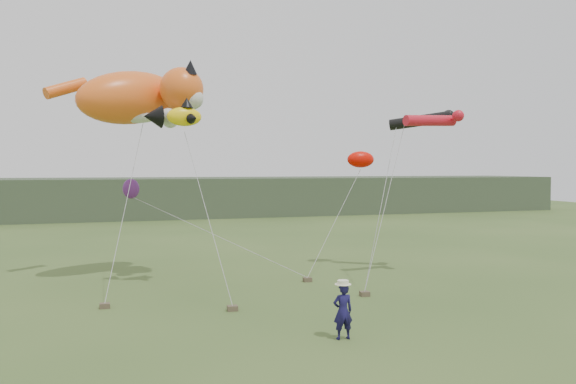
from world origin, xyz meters
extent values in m
plane|color=#385123|center=(0.00, 0.00, 0.00)|extent=(120.00, 120.00, 0.00)
cube|color=#2D3D28|center=(0.00, 45.00, 2.00)|extent=(90.00, 12.00, 4.00)
imported|color=#151142|center=(1.30, -0.83, 0.84)|extent=(0.61, 0.40, 1.68)
cube|color=brown|center=(-5.54, 5.11, 0.09)|extent=(0.36, 0.29, 0.19)
cube|color=brown|center=(-1.18, 3.39, 0.09)|extent=(0.36, 0.29, 0.19)
cube|color=brown|center=(4.29, 4.10, 0.09)|extent=(0.36, 0.29, 0.19)
cube|color=brown|center=(3.05, 7.44, 0.09)|extent=(0.36, 0.29, 0.19)
ellipsoid|color=orange|center=(-4.40, 10.47, 8.28)|extent=(5.94, 4.73, 3.04)
sphere|color=orange|center=(-2.24, 9.39, 8.60)|extent=(1.95, 1.95, 1.95)
cone|color=black|center=(-1.91, 8.85, 9.52)|extent=(0.61, 0.74, 0.73)
cone|color=black|center=(-1.70, 9.93, 9.52)|extent=(0.61, 0.70, 0.69)
sphere|color=silver|center=(-1.81, 9.07, 8.17)|extent=(0.97, 0.97, 0.97)
ellipsoid|color=silver|center=(-4.19, 10.15, 7.41)|extent=(1.91, 0.95, 0.60)
sphere|color=silver|center=(-2.89, 8.74, 7.30)|extent=(0.76, 0.76, 0.76)
sphere|color=silver|center=(-2.67, 10.26, 7.30)|extent=(0.76, 0.76, 0.76)
cylinder|color=orange|center=(-7.22, 11.34, 8.71)|extent=(2.02, 1.48, 1.18)
ellipsoid|color=yellow|center=(-2.34, 7.63, 7.23)|extent=(1.58, 0.88, 0.81)
cone|color=black|center=(-3.61, 7.95, 7.23)|extent=(0.89, 1.07, 0.95)
cone|color=black|center=(-2.23, 7.63, 7.82)|extent=(0.53, 0.53, 0.42)
cone|color=black|center=(-2.02, 7.10, 7.13)|extent=(0.56, 0.59, 0.42)
cone|color=black|center=(-2.02, 8.16, 7.13)|extent=(0.56, 0.59, 0.42)
cylinder|color=black|center=(9.15, 8.31, 7.40)|extent=(2.71, 2.17, 0.89)
sphere|color=black|center=(10.46, 7.85, 7.63)|extent=(0.58, 0.58, 0.58)
cylinder|color=red|center=(8.82, 6.85, 7.28)|extent=(2.74, 0.82, 0.58)
sphere|color=red|center=(10.04, 6.41, 7.50)|extent=(0.54, 0.54, 0.54)
ellipsoid|color=red|center=(7.02, 10.53, 5.53)|extent=(1.45, 0.85, 0.85)
ellipsoid|color=#5A206E|center=(-4.38, 13.14, 4.05)|extent=(0.82, 0.55, 1.01)
camera|label=1|loc=(-5.11, -16.10, 5.10)|focal=35.00mm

